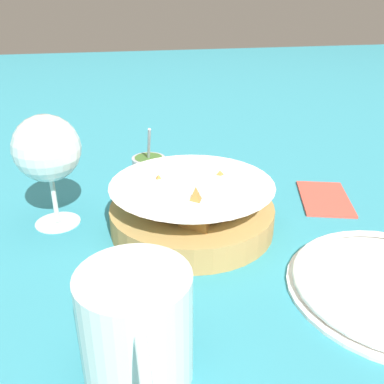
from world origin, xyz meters
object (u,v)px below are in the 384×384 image
sauce_cup (150,168)px  wine_glass (47,151)px  food_basket (192,208)px  beer_mug (137,332)px

sauce_cup → wine_glass: bearing=-51.1°
food_basket → sauce_cup: size_ratio=2.14×
food_basket → wine_glass: bearing=-106.5°
sauce_cup → wine_glass: wine_glass is taller
wine_glass → beer_mug: bearing=16.6°
wine_glass → beer_mug: (0.30, 0.09, -0.06)m
wine_glass → beer_mug: 0.32m
wine_glass → food_basket: bearing=73.5°
wine_glass → sauce_cup: bearing=128.9°
food_basket → sauce_cup: sauce_cup is taller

